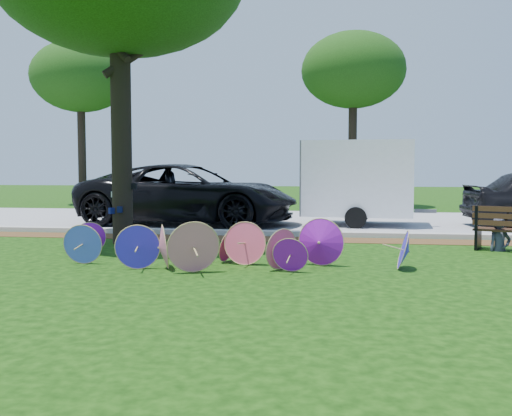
{
  "coord_description": "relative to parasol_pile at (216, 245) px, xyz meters",
  "views": [
    {
      "loc": [
        2.05,
        -8.62,
        1.64
      ],
      "look_at": [
        0.5,
        2.0,
        0.9
      ],
      "focal_mm": 40.0,
      "sensor_mm": 36.0,
      "label": 1
    }
  ],
  "objects": [
    {
      "name": "mulch_strip",
      "position": [
        -0.01,
        3.8,
        -0.36
      ],
      "size": [
        90.0,
        1.0,
        0.01
      ],
      "primitive_type": "cube",
      "color": "#472D16",
      "rests_on": "ground"
    },
    {
      "name": "bg_trees",
      "position": [
        1.76,
        14.66,
        5.4
      ],
      "size": [
        26.22,
        6.53,
        7.4
      ],
      "color": "black",
      "rests_on": "ground"
    },
    {
      "name": "street",
      "position": [
        -0.01,
        8.65,
        -0.36
      ],
      "size": [
        90.0,
        8.0,
        0.01
      ],
      "primitive_type": "cube",
      "color": "gray",
      "rests_on": "ground"
    },
    {
      "name": "ground",
      "position": [
        -0.01,
        -0.7,
        -0.36
      ],
      "size": [
        90.0,
        90.0,
        0.0
      ],
      "primitive_type": "plane",
      "color": "black",
      "rests_on": "ground"
    },
    {
      "name": "parasol_pile",
      "position": [
        0.0,
        0.0,
        0.0
      ],
      "size": [
        6.28,
        2.13,
        0.85
      ],
      "color": "#DB4B6C",
      "rests_on": "ground"
    },
    {
      "name": "black_van",
      "position": [
        -2.34,
        6.94,
        0.52
      ],
      "size": [
        6.6,
        3.47,
        1.77
      ],
      "primitive_type": "imported",
      "rotation": [
        0.0,
        0.0,
        1.49
      ],
      "color": "black",
      "rests_on": "ground"
    },
    {
      "name": "person_left",
      "position": [
        5.23,
        2.55,
        0.29
      ],
      "size": [
        0.56,
        0.46,
        1.31
      ],
      "primitive_type": "imported",
      "rotation": [
        0.0,
        0.0,
        0.34
      ],
      "color": "#373A4C",
      "rests_on": "ground"
    },
    {
      "name": "curb",
      "position": [
        -0.01,
        4.5,
        -0.3
      ],
      "size": [
        90.0,
        0.3,
        0.12
      ],
      "primitive_type": "cube",
      "color": "#B7B5AD",
      "rests_on": "ground"
    },
    {
      "name": "cargo_trailer",
      "position": [
        2.6,
        7.38,
        1.0
      ],
      "size": [
        3.21,
        2.21,
        2.73
      ],
      "primitive_type": "cube",
      "rotation": [
        0.0,
        0.0,
        -0.09
      ],
      "color": "white",
      "rests_on": "ground"
    }
  ]
}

